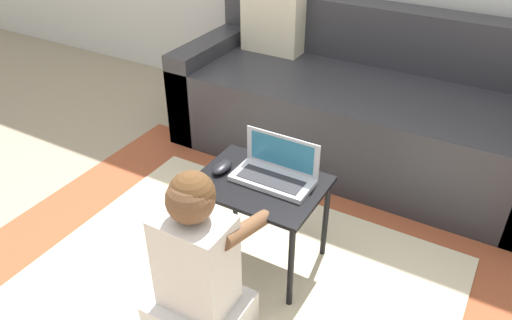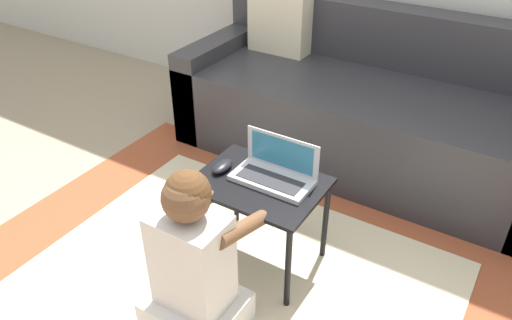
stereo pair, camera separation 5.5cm
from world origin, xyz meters
name	(u,v)px [view 2 (the right image)]	position (x,y,z in m)	size (l,w,h in m)	color
ground_plane	(209,286)	(0.00, 0.00, 0.00)	(16.00, 16.00, 0.00)	gray
area_rug	(232,290)	(0.09, 0.03, 0.00)	(2.33, 1.90, 0.01)	#9E4C2D
couch	(364,109)	(0.13, 1.29, 0.29)	(2.01, 0.83, 0.82)	#2D2D33
laptop_desk	(259,194)	(0.09, 0.24, 0.36)	(0.50, 0.37, 0.42)	black
laptop	(274,173)	(0.14, 0.29, 0.45)	(0.32, 0.16, 0.17)	#B7BCC6
computer_mouse	(222,166)	(-0.08, 0.24, 0.43)	(0.06, 0.11, 0.03)	black
person_seated	(194,267)	(0.08, -0.18, 0.30)	(0.34, 0.42, 0.70)	silver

